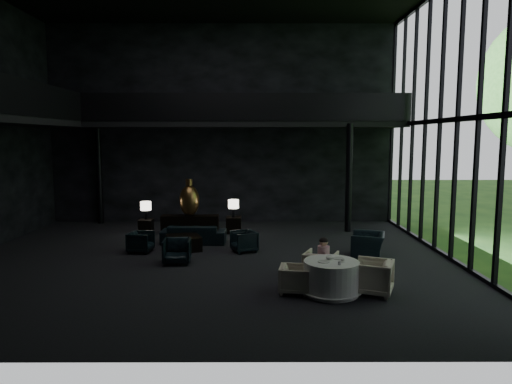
{
  "coord_description": "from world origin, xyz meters",
  "views": [
    {
      "loc": [
        1.31,
        -12.76,
        3.5
      ],
      "look_at": [
        1.36,
        0.5,
        1.91
      ],
      "focal_mm": 32.0,
      "sensor_mm": 36.0,
      "label": 1
    }
  ],
  "objects_px": {
    "dining_chair_east": "(373,274)",
    "sofa": "(194,230)",
    "bronze_urn": "(189,200)",
    "dining_chair_west": "(295,280)",
    "dining_table": "(331,279)",
    "dining_chair_north": "(321,264)",
    "window_armchair": "(368,241)",
    "lounge_armchair_east": "(244,241)",
    "table_lamp_right": "(233,205)",
    "lounge_armchair_west": "(141,242)",
    "console": "(190,224)",
    "coffee_table": "(184,243)",
    "child": "(324,250)",
    "lounge_armchair_south": "(177,250)",
    "table_lamp_left": "(146,207)",
    "side_table_left": "(146,227)",
    "side_table_right": "(234,225)"
  },
  "relations": [
    {
      "from": "dining_chair_east",
      "to": "sofa",
      "type": "bearing_deg",
      "value": -114.09
    },
    {
      "from": "bronze_urn",
      "to": "dining_chair_west",
      "type": "height_order",
      "value": "bronze_urn"
    },
    {
      "from": "dining_table",
      "to": "dining_chair_north",
      "type": "relative_size",
      "value": 1.84
    },
    {
      "from": "window_armchair",
      "to": "dining_chair_east",
      "type": "bearing_deg",
      "value": 4.37
    },
    {
      "from": "lounge_armchair_east",
      "to": "table_lamp_right",
      "type": "bearing_deg",
      "value": 166.42
    },
    {
      "from": "lounge_armchair_west",
      "to": "lounge_armchair_east",
      "type": "height_order",
      "value": "lounge_armchair_east"
    },
    {
      "from": "console",
      "to": "dining_chair_east",
      "type": "distance_m",
      "value": 8.24
    },
    {
      "from": "table_lamp_right",
      "to": "sofa",
      "type": "distance_m",
      "value": 2.06
    },
    {
      "from": "table_lamp_right",
      "to": "dining_table",
      "type": "xyz_separation_m",
      "value": [
        2.49,
        -6.47,
        -0.74
      ]
    },
    {
      "from": "coffee_table",
      "to": "child",
      "type": "height_order",
      "value": "child"
    },
    {
      "from": "dining_chair_north",
      "to": "sofa",
      "type": "bearing_deg",
      "value": -23.09
    },
    {
      "from": "lounge_armchair_south",
      "to": "lounge_armchair_east",
      "type": "bearing_deg",
      "value": 31.62
    },
    {
      "from": "lounge_armchair_south",
      "to": "coffee_table",
      "type": "relative_size",
      "value": 0.76
    },
    {
      "from": "sofa",
      "to": "dining_table",
      "type": "relative_size",
      "value": 1.54
    },
    {
      "from": "table_lamp_left",
      "to": "lounge_armchair_west",
      "type": "xyz_separation_m",
      "value": [
        0.48,
        -2.76,
        -0.67
      ]
    },
    {
      "from": "window_armchair",
      "to": "console",
      "type": "bearing_deg",
      "value": -103.42
    },
    {
      "from": "window_armchair",
      "to": "dining_chair_east",
      "type": "distance_m",
      "value": 3.32
    },
    {
      "from": "window_armchair",
      "to": "dining_table",
      "type": "xyz_separation_m",
      "value": [
        -1.63,
        -3.25,
        -0.14
      ]
    },
    {
      "from": "bronze_urn",
      "to": "sofa",
      "type": "xyz_separation_m",
      "value": [
        0.34,
        -1.49,
        -0.81
      ]
    },
    {
      "from": "console",
      "to": "dining_table",
      "type": "distance_m",
      "value": 7.7
    },
    {
      "from": "dining_table",
      "to": "dining_chair_west",
      "type": "relative_size",
      "value": 2.31
    },
    {
      "from": "dining_table",
      "to": "dining_chair_east",
      "type": "xyz_separation_m",
      "value": [
        0.94,
        -0.0,
        0.13
      ]
    },
    {
      "from": "table_lamp_right",
      "to": "coffee_table",
      "type": "bearing_deg",
      "value": -121.12
    },
    {
      "from": "bronze_urn",
      "to": "dining_table",
      "type": "bearing_deg",
      "value": -57.66
    },
    {
      "from": "window_armchair",
      "to": "coffee_table",
      "type": "relative_size",
      "value": 1.08
    },
    {
      "from": "dining_chair_west",
      "to": "lounge_armchair_west",
      "type": "bearing_deg",
      "value": 59.18
    },
    {
      "from": "lounge_armchair_west",
      "to": "dining_table",
      "type": "distance_m",
      "value": 6.41
    },
    {
      "from": "dining_chair_north",
      "to": "dining_chair_east",
      "type": "bearing_deg",
      "value": 157.56
    },
    {
      "from": "side_table_left",
      "to": "bronze_urn",
      "type": "bearing_deg",
      "value": 0.61
    },
    {
      "from": "table_lamp_left",
      "to": "dining_chair_north",
      "type": "bearing_deg",
      "value": -44.12
    },
    {
      "from": "bronze_urn",
      "to": "dining_table",
      "type": "distance_m",
      "value": 7.7
    },
    {
      "from": "bronze_urn",
      "to": "console",
      "type": "bearing_deg",
      "value": 90.0
    },
    {
      "from": "bronze_urn",
      "to": "lounge_armchair_west",
      "type": "xyz_separation_m",
      "value": [
        -1.12,
        -2.71,
        -0.92
      ]
    },
    {
      "from": "table_lamp_right",
      "to": "dining_chair_west",
      "type": "bearing_deg",
      "value": -75.32
    },
    {
      "from": "table_lamp_right",
      "to": "lounge_armchair_south",
      "type": "height_order",
      "value": "table_lamp_right"
    },
    {
      "from": "window_armchair",
      "to": "child",
      "type": "xyz_separation_m",
      "value": [
        -1.67,
        -2.32,
        0.3
      ]
    },
    {
      "from": "bronze_urn",
      "to": "lounge_armchair_south",
      "type": "height_order",
      "value": "bronze_urn"
    },
    {
      "from": "sofa",
      "to": "coffee_table",
      "type": "xyz_separation_m",
      "value": [
        -0.2,
        -0.9,
        -0.2
      ]
    },
    {
      "from": "dining_table",
      "to": "child",
      "type": "bearing_deg",
      "value": 92.34
    },
    {
      "from": "table_lamp_left",
      "to": "table_lamp_right",
      "type": "relative_size",
      "value": 1.0
    },
    {
      "from": "lounge_armchair_south",
      "to": "dining_chair_east",
      "type": "height_order",
      "value": "dining_chair_east"
    },
    {
      "from": "dining_chair_north",
      "to": "dining_chair_west",
      "type": "distance_m",
      "value": 1.24
    },
    {
      "from": "lounge_armchair_east",
      "to": "dining_chair_west",
      "type": "bearing_deg",
      "value": -4.64
    },
    {
      "from": "lounge_armchair_west",
      "to": "lounge_armchair_east",
      "type": "distance_m",
      "value": 3.16
    },
    {
      "from": "table_lamp_right",
      "to": "lounge_armchair_east",
      "type": "relative_size",
      "value": 0.99
    },
    {
      "from": "table_lamp_right",
      "to": "lounge_armchair_south",
      "type": "bearing_deg",
      "value": -109.52
    },
    {
      "from": "console",
      "to": "side_table_left",
      "type": "relative_size",
      "value": 3.96
    },
    {
      "from": "side_table_right",
      "to": "table_lamp_right",
      "type": "xyz_separation_m",
      "value": [
        0.0,
        -0.11,
        0.76
      ]
    },
    {
      "from": "table_lamp_right",
      "to": "window_armchair",
      "type": "height_order",
      "value": "table_lamp_right"
    },
    {
      "from": "child",
      "to": "dining_chair_west",
      "type": "bearing_deg",
      "value": 48.1
    }
  ]
}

